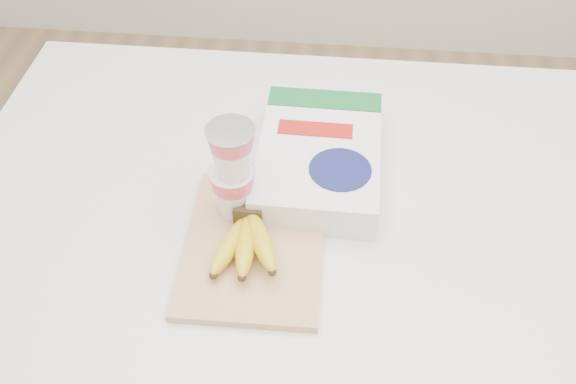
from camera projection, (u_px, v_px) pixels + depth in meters
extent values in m
cube|color=silver|center=(302.00, 334.00, 1.51)|extent=(1.29, 0.86, 0.97)
cube|color=tan|center=(254.00, 245.00, 1.06)|extent=(0.23, 0.31, 0.02)
cube|color=#382816|center=(249.00, 210.00, 1.07)|extent=(0.05, 0.04, 0.03)
ellipsoid|color=yellow|center=(232.00, 244.00, 1.03)|extent=(0.07, 0.15, 0.04)
sphere|color=#382816|center=(213.00, 275.00, 0.99)|extent=(0.01, 0.01, 0.01)
ellipsoid|color=yellow|center=(246.00, 243.00, 1.02)|extent=(0.04, 0.15, 0.04)
sphere|color=#382816|center=(242.00, 278.00, 0.98)|extent=(0.01, 0.01, 0.01)
ellipsoid|color=yellow|center=(260.00, 240.00, 1.02)|extent=(0.09, 0.15, 0.04)
sphere|color=#382816|center=(272.00, 272.00, 0.98)|extent=(0.01, 0.01, 0.01)
cylinder|color=silver|center=(230.00, 130.00, 0.97)|extent=(0.08, 0.08, 0.00)
cube|color=white|center=(319.00, 158.00, 1.17)|extent=(0.22, 0.32, 0.07)
cube|color=#166530|center=(325.00, 99.00, 1.24)|extent=(0.22, 0.06, 0.00)
cylinder|color=#14174E|center=(340.00, 169.00, 1.10)|extent=(0.11, 0.11, 0.00)
cube|color=#AD1A13|center=(315.00, 129.00, 1.17)|extent=(0.14, 0.04, 0.00)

